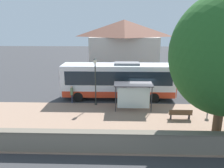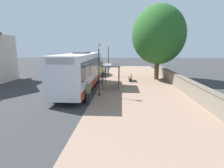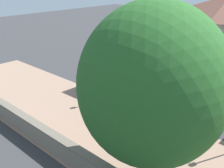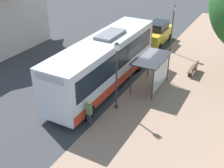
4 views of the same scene
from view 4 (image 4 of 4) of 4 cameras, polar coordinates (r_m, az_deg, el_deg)
ground_plane at (r=22.17m, az=5.34°, el=1.17°), size 120.00×120.00×0.00m
sidewalk_plaza at (r=21.07m, az=16.59°, el=-1.60°), size 9.00×44.00×0.02m
bus at (r=20.12m, az=-1.54°, el=4.59°), size 2.75×11.67×3.87m
bus_shelter at (r=19.99m, az=8.43°, el=4.30°), size 1.90×3.50×2.43m
pedestrian at (r=16.39m, az=-4.70°, el=-5.50°), size 0.34×0.24×1.79m
bench at (r=23.50m, az=16.24°, el=3.08°), size 0.40×1.90×0.88m
street_lamp_near at (r=26.66m, az=12.19°, el=11.66°), size 0.28×0.28×4.44m
street_lamp_far at (r=17.14m, az=0.95°, el=2.66°), size 0.28×0.28×4.59m
parked_car_behind_bus at (r=29.12m, az=9.19°, el=10.13°), size 1.92×4.62×2.17m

